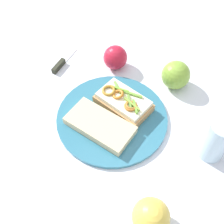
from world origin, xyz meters
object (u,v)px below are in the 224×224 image
(sandwich, at_px, (123,102))
(apple_1, at_px, (176,75))
(knife, at_px, (61,64))
(drinking_glass, at_px, (216,140))
(apple_0, at_px, (115,58))
(apple_2, at_px, (151,217))
(bread_slice_side, at_px, (100,125))
(plate, at_px, (112,117))

(sandwich, xyz_separation_m, apple_1, (-0.18, 0.03, 0.01))
(sandwich, height_order, knife, sandwich)
(knife, bearing_deg, sandwich, -104.82)
(sandwich, xyz_separation_m, knife, (0.04, -0.26, -0.02))
(apple_1, height_order, drinking_glass, drinking_glass)
(sandwich, bearing_deg, drinking_glass, 7.57)
(apple_0, distance_m, apple_1, 0.19)
(sandwich, distance_m, apple_1, 0.18)
(sandwich, distance_m, knife, 0.26)
(apple_1, xyz_separation_m, knife, (0.22, -0.29, -0.03))
(sandwich, relative_size, drinking_glass, 1.35)
(drinking_glass, bearing_deg, apple_2, 6.66)
(bread_slice_side, distance_m, apple_1, 0.27)
(apple_2, xyz_separation_m, drinking_glass, (-0.24, -0.03, 0.02))
(apple_2, relative_size, drinking_glass, 0.65)
(apple_0, distance_m, drinking_glass, 0.39)
(plate, distance_m, apple_1, 0.23)
(apple_1, xyz_separation_m, apple_2, (0.33, 0.24, -0.00))
(sandwich, relative_size, bread_slice_side, 0.93)
(apple_0, xyz_separation_m, apple_1, (-0.09, 0.17, 0.00))
(sandwich, relative_size, apple_2, 2.08)
(bread_slice_side, xyz_separation_m, apple_2, (0.06, 0.25, 0.02))
(apple_1, relative_size, apple_2, 1.05)
(plate, bearing_deg, apple_0, -131.87)
(apple_0, relative_size, apple_2, 0.94)
(apple_0, height_order, apple_1, apple_1)
(bread_slice_side, distance_m, drinking_glass, 0.29)
(sandwich, bearing_deg, apple_0, 137.72)
(plate, xyz_separation_m, apple_1, (-0.22, 0.02, 0.04))
(apple_1, distance_m, drinking_glass, 0.24)
(bread_slice_side, height_order, apple_0, apple_0)
(apple_0, bearing_deg, bread_slice_side, 41.19)
(apple_2, bearing_deg, bread_slice_side, -103.80)
(plate, height_order, sandwich, sandwich)
(apple_1, bearing_deg, sandwich, -8.89)
(apple_0, bearing_deg, sandwich, 58.09)
(apple_0, bearing_deg, apple_1, 116.74)
(apple_0, relative_size, apple_1, 0.90)
(plate, relative_size, apple_2, 3.82)
(apple_1, bearing_deg, knife, -52.45)
(bread_slice_side, bearing_deg, knife, 152.71)
(drinking_glass, distance_m, knife, 0.52)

